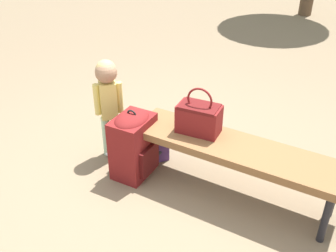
{
  "coord_description": "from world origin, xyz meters",
  "views": [
    {
      "loc": [
        -1.09,
        2.25,
        2.05
      ],
      "look_at": [
        0.13,
        -0.09,
        0.45
      ],
      "focal_mm": 42.43,
      "sensor_mm": 36.0,
      "label": 1
    }
  ],
  "objects_px": {
    "child_standing": "(108,94)",
    "backpack_small": "(157,140)",
    "handbag": "(199,117)",
    "backpack_large": "(133,143)",
    "park_bench": "(236,152)"
  },
  "relations": [
    {
      "from": "park_bench",
      "to": "backpack_large",
      "type": "height_order",
      "value": "backpack_large"
    },
    {
      "from": "child_standing",
      "to": "backpack_large",
      "type": "bearing_deg",
      "value": 155.24
    },
    {
      "from": "child_standing",
      "to": "backpack_small",
      "type": "bearing_deg",
      "value": -158.59
    },
    {
      "from": "handbag",
      "to": "backpack_small",
      "type": "distance_m",
      "value": 0.61
    },
    {
      "from": "backpack_large",
      "to": "backpack_small",
      "type": "distance_m",
      "value": 0.32
    },
    {
      "from": "child_standing",
      "to": "backpack_small",
      "type": "height_order",
      "value": "child_standing"
    },
    {
      "from": "backpack_large",
      "to": "backpack_small",
      "type": "height_order",
      "value": "backpack_large"
    },
    {
      "from": "park_bench",
      "to": "child_standing",
      "type": "bearing_deg",
      "value": -1.62
    },
    {
      "from": "child_standing",
      "to": "handbag",
      "type": "bearing_deg",
      "value": -178.83
    },
    {
      "from": "handbag",
      "to": "backpack_small",
      "type": "height_order",
      "value": "handbag"
    },
    {
      "from": "backpack_large",
      "to": "backpack_small",
      "type": "bearing_deg",
      "value": -99.85
    },
    {
      "from": "park_bench",
      "to": "handbag",
      "type": "relative_size",
      "value": 4.4
    },
    {
      "from": "child_standing",
      "to": "backpack_large",
      "type": "height_order",
      "value": "child_standing"
    },
    {
      "from": "handbag",
      "to": "backpack_large",
      "type": "bearing_deg",
      "value": 18.73
    },
    {
      "from": "handbag",
      "to": "backpack_large",
      "type": "height_order",
      "value": "handbag"
    }
  ]
}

